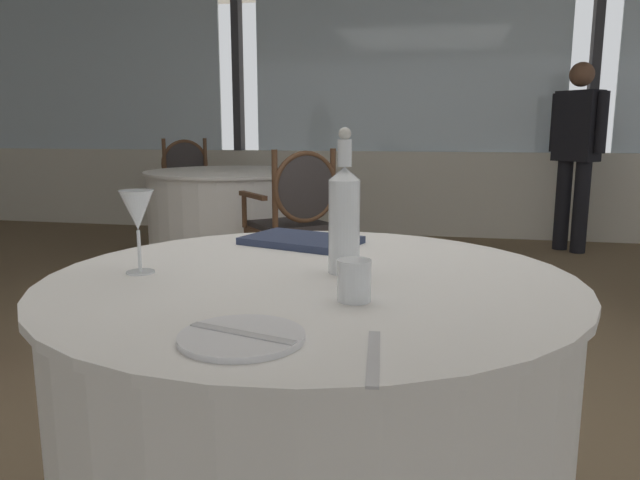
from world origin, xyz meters
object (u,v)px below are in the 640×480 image
(diner_person_1, at_px, (576,146))
(dining_chair_0_0, at_px, (297,213))
(wine_glass, at_px, (137,213))
(dining_chair_0_1, at_px, (190,183))
(water_bottle, at_px, (344,216))
(water_tumbler, at_px, (354,280))
(side_plate, at_px, (242,337))
(menu_book, at_px, (301,240))

(diner_person_1, bearing_deg, dining_chair_0_0, -0.24)
(wine_glass, xyz_separation_m, dining_chair_0_0, (-0.24, 2.39, -0.34))
(dining_chair_0_1, bearing_deg, water_bottle, -12.82)
(diner_person_1, bearing_deg, water_tumbler, 29.59)
(dining_chair_0_1, distance_m, diner_person_1, 3.51)
(water_tumbler, xyz_separation_m, dining_chair_0_0, (-0.75, 2.51, -0.24))
(water_tumbler, relative_size, dining_chair_0_0, 0.08)
(wine_glass, relative_size, water_tumbler, 2.35)
(wine_glass, bearing_deg, water_tumbler, -13.09)
(wine_glass, bearing_deg, dining_chair_0_0, 95.75)
(diner_person_1, bearing_deg, side_plate, 28.82)
(menu_book, xyz_separation_m, dining_chair_0_1, (-1.99, 3.63, -0.19))
(side_plate, distance_m, diner_person_1, 4.93)
(menu_book, distance_m, dining_chair_0_1, 4.14)
(menu_book, distance_m, diner_person_1, 4.22)
(menu_book, relative_size, dining_chair_0_0, 0.32)
(dining_chair_0_0, bearing_deg, wine_glass, 144.16)
(side_plate, relative_size, menu_book, 0.65)
(wine_glass, distance_m, diner_person_1, 4.71)
(side_plate, xyz_separation_m, diner_person_1, (1.40, 4.73, 0.17))
(water_bottle, xyz_separation_m, dining_chair_0_0, (-0.70, 2.29, -0.33))
(water_tumbler, bearing_deg, wine_glass, 166.91)
(dining_chair_0_0, xyz_separation_m, diner_person_1, (2.01, 1.98, 0.38))
(water_tumbler, height_order, menu_book, water_tumbler)
(water_bottle, distance_m, wine_glass, 0.47)
(water_tumbler, bearing_deg, diner_person_1, 74.34)
(water_bottle, distance_m, diner_person_1, 4.46)
(side_plate, height_order, dining_chair_0_0, dining_chair_0_0)
(wine_glass, bearing_deg, side_plate, -44.54)
(menu_book, height_order, dining_chair_0_0, dining_chair_0_0)
(wine_glass, height_order, dining_chair_0_0, dining_chair_0_0)
(wine_glass, xyz_separation_m, dining_chair_0_1, (-1.71, 4.04, -0.32))
(dining_chair_0_0, bearing_deg, water_bottle, 155.32)
(menu_book, bearing_deg, wine_glass, -106.05)
(water_bottle, relative_size, water_tumbler, 4.06)
(water_bottle, height_order, dining_chair_0_0, water_bottle)
(side_plate, height_order, water_tumbler, water_tumbler)
(wine_glass, relative_size, dining_chair_0_0, 0.20)
(water_tumbler, height_order, diner_person_1, diner_person_1)
(water_bottle, relative_size, dining_chair_0_1, 0.33)
(water_bottle, xyz_separation_m, wine_glass, (-0.45, -0.10, 0.01))
(side_plate, bearing_deg, water_bottle, 80.21)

